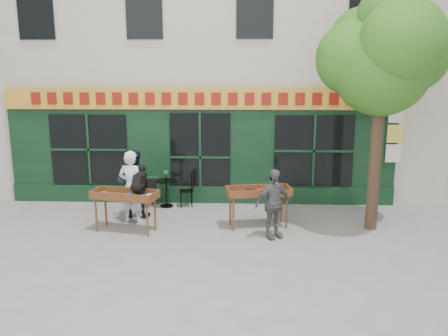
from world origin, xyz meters
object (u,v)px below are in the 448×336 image
Objects in this scene: man_right at (273,204)px; bistro_table at (166,188)px; book_cart_center at (125,197)px; dog at (138,179)px; woman at (132,187)px; book_cart_right at (258,194)px; man_left at (133,184)px.

man_right reaches higher than bistro_table.
book_cart_center is at bearing 144.01° from man_right.
book_cart_center is 1.01× the size of man_right.
dog is 0.33× the size of woman.
bistro_table is (0.62, 1.37, -0.37)m from woman.
dog is 2.22m from bistro_table.
man_left is (-3.21, 0.68, 0.06)m from book_cart_right.
woman is 1.04× the size of man_left.
book_cart_right is (2.78, 0.50, -0.47)m from dog.
book_cart_center is 3.17m from book_cart_right.
bistro_table is at bearing 85.33° from book_cart_center.
book_cart_center is 2.10× the size of bistro_table.
dog is 0.38× the size of man_right.
man_left reaches higher than bistro_table.
woman is 0.48m from man_left.
book_cart_right is 2.09× the size of bistro_table.
woman is at bearing 102.36° from book_cart_center.
woman is 1.15× the size of man_right.
book_cart_right is 1.00× the size of man_right.
book_cart_right is (3.13, 0.45, 0.00)m from book_cart_center.
bistro_table is 1.19m from man_left.
man_left is (-0.08, 1.12, 0.06)m from book_cart_center.
book_cart_right is 0.81m from man_right.
book_cart_center reaches higher than bistro_table.
man_right is at bearing 157.44° from man_left.
book_cart_center is at bearing 102.36° from woman.
man_left is at bearing -127.87° from bistro_table.
man_right is 3.66m from bistro_table.
book_cart_right is at bearing 80.84° from man_right.
dog reaches higher than bistro_table.
woman is 1.55m from bistro_table.
book_cart_right is at bearing 20.49° from book_cart_center.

